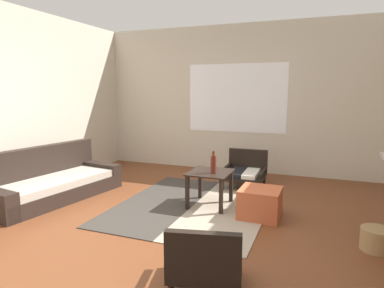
# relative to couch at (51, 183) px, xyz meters

# --- Properties ---
(ground_plane) EXTENTS (7.80, 7.80, 0.00)m
(ground_plane) POSITION_rel_couch_xyz_m (2.03, -0.45, -0.21)
(ground_plane) COLOR brown
(far_wall_with_window) EXTENTS (5.60, 0.13, 2.70)m
(far_wall_with_window) POSITION_rel_couch_xyz_m (2.03, 2.61, 1.14)
(far_wall_with_window) COLOR beige
(far_wall_with_window) RESTS_ON ground
(side_wall_left) EXTENTS (0.12, 6.60, 2.70)m
(side_wall_left) POSITION_rel_couch_xyz_m (-0.63, -0.15, 1.14)
(side_wall_left) COLOR beige
(side_wall_left) RESTS_ON ground
(area_rug) EXTENTS (1.90, 2.35, 0.01)m
(area_rug) POSITION_rel_couch_xyz_m (2.00, 0.43, -0.21)
(area_rug) COLOR #38332D
(area_rug) RESTS_ON ground
(couch) EXTENTS (1.07, 1.99, 0.72)m
(couch) POSITION_rel_couch_xyz_m (0.00, 0.00, 0.00)
(couch) COLOR black
(couch) RESTS_ON ground
(coffee_table) EXTENTS (0.53, 0.57, 0.47)m
(coffee_table) POSITION_rel_couch_xyz_m (2.20, 0.49, 0.15)
(coffee_table) COLOR black
(coffee_table) RESTS_ON ground
(armchair_by_window) EXTENTS (0.65, 0.66, 0.56)m
(armchair_by_window) POSITION_rel_couch_xyz_m (2.43, 1.60, 0.04)
(armchair_by_window) COLOR black
(armchair_by_window) RESTS_ON ground
(armchair_striped_foreground) EXTENTS (0.65, 0.64, 0.54)m
(armchair_striped_foreground) POSITION_rel_couch_xyz_m (2.76, -1.34, 0.03)
(armchair_striped_foreground) COLOR black
(armchair_striped_foreground) RESTS_ON ground
(ottoman_orange) EXTENTS (0.48, 0.48, 0.35)m
(ottoman_orange) POSITION_rel_couch_xyz_m (2.88, 0.33, -0.04)
(ottoman_orange) COLOR #BC5633
(ottoman_orange) RESTS_ON ground
(glass_bottle) EXTENTS (0.07, 0.07, 0.29)m
(glass_bottle) POSITION_rel_couch_xyz_m (2.26, 0.43, 0.37)
(glass_bottle) COLOR #5B2319
(glass_bottle) RESTS_ON coffee_table
(wicker_basket) EXTENTS (0.30, 0.30, 0.21)m
(wicker_basket) POSITION_rel_couch_xyz_m (4.07, -0.12, -0.11)
(wicker_basket) COLOR #9E7A4C
(wicker_basket) RESTS_ON ground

